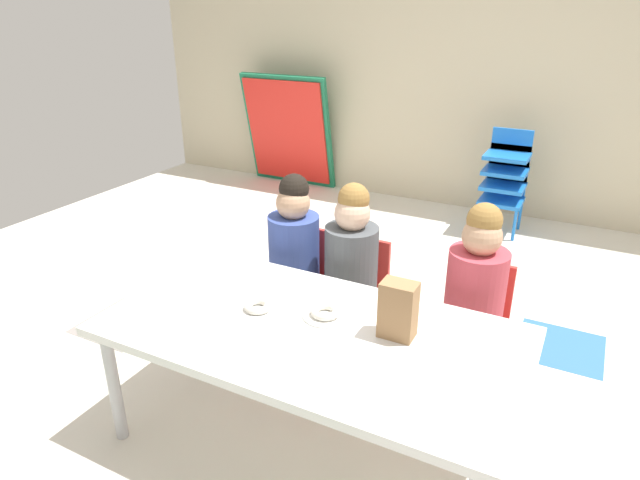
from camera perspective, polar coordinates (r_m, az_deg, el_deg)
The scene contains 12 objects.
ground_plane at distance 3.01m, azimuth 5.31°, elevation -11.00°, with size 6.60×4.92×0.02m.
back_wall at distance 4.89m, azimuth 17.49°, elevation 16.86°, with size 6.60×0.10×2.44m, color beige.
craft_table at distance 2.15m, azimuth -0.91°, elevation -10.06°, with size 1.60×0.83×0.55m.
seated_child_near_camera at distance 2.81m, azimuth -2.63°, elevation -0.44°, with size 0.32×0.31×0.92m.
seated_child_middle_seat at distance 2.67m, azimuth 3.33°, elevation -1.71°, with size 0.32×0.31×0.92m.
seated_child_far_right at distance 2.52m, azimuth 15.91°, elevation -4.31°, with size 0.32×0.31×0.92m.
kid_chair_blue_stack at distance 4.53m, azimuth 18.66°, elevation 6.37°, with size 0.32×0.30×0.80m.
folded_activity_table at distance 5.46m, azimuth -3.33°, elevation 11.18°, with size 0.90×0.29×1.09m.
paper_bag_brown at distance 2.04m, azimuth 8.10°, elevation -7.18°, with size 0.13×0.09×0.22m, color #9E754C.
paper_plate_near_edge at distance 2.19m, azimuth 0.57°, elevation -7.86°, with size 0.18×0.18×0.01m, color white.
donut_powdered_on_plate at distance 2.18m, azimuth 0.57°, elevation -7.41°, with size 0.12×0.12×0.03m, color white.
donut_powdered_loose at distance 2.25m, azimuth -6.44°, elevation -6.81°, with size 0.12×0.12×0.03m, color white.
Camera 1 is at (0.90, -2.33, 1.69)m, focal length 30.89 mm.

